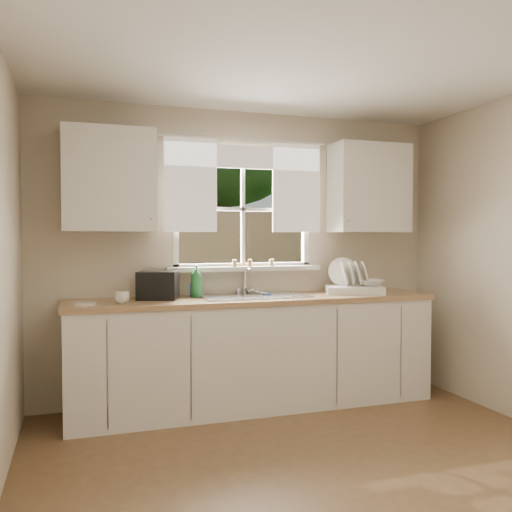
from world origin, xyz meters
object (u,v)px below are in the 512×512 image
object	(u,v)px
cup	(122,298)
black_appliance	(158,285)
soap_bottle_a	(197,281)
dish_rack	(354,286)

from	to	relation	value
cup	black_appliance	world-z (taller)	black_appliance
black_appliance	soap_bottle_a	bearing A→B (deg)	26.65
soap_bottle_a	black_appliance	size ratio (longest dim) A/B	0.88
cup	soap_bottle_a	bearing A→B (deg)	4.49
dish_rack	cup	xyz separation A→B (m)	(-2.00, -0.14, -0.02)
soap_bottle_a	black_appliance	bearing A→B (deg)	-155.37
soap_bottle_a	cup	distance (m)	0.69
cup	black_appliance	xyz separation A→B (m)	(0.30, 0.23, 0.07)
dish_rack	soap_bottle_a	xyz separation A→B (m)	(-1.38, 0.13, 0.07)
black_appliance	cup	bearing A→B (deg)	-124.54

